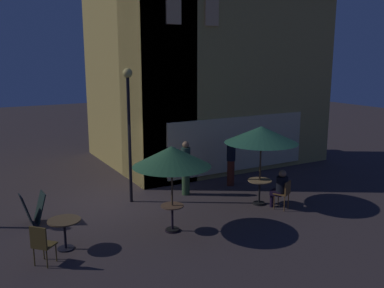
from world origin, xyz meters
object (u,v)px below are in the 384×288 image
Objects in this scene: street_lamp_near_corner at (129,115)px; patron_standing_2 at (186,167)px; cafe_chair_0 at (284,192)px; patron_seated_0 at (280,186)px; patron_standing_1 at (231,161)px; cafe_table_1 at (172,214)px; patio_umbrella_1 at (172,157)px; cafe_chair_1 at (41,242)px; cafe_table_0 at (260,187)px; patio_umbrella_0 at (261,135)px; menu_sandwich_board at (33,209)px; cafe_table_2 at (65,227)px.

patron_standing_2 is (1.87, -0.24, -1.86)m from street_lamp_near_corner.
cafe_chair_0 is 0.20m from patron_seated_0.
street_lamp_near_corner is at bearing 56.10° from patron_standing_2.
cafe_table_1 is at bearing 75.36° from patron_standing_1.
street_lamp_near_corner is 1.83× the size of patio_umbrella_1.
patio_umbrella_1 is 2.45× the size of cafe_chair_1.
cafe_table_0 is 6.74m from cafe_chair_1.
street_lamp_near_corner is 2.31× the size of patron_standing_2.
patio_umbrella_0 is at bearing 180.00° from cafe_table_0.
cafe_table_0 is at bearing -18.66° from menu_sandwich_board.
patron_standing_1 is (3.67, 2.59, -1.14)m from patio_umbrella_1.
cafe_chair_1 reaches higher than cafe_table_1.
patio_umbrella_0 is at bearing 1.91° from cafe_table_2.
cafe_table_0 is 0.83× the size of cafe_chair_1.
street_lamp_near_corner reaches higher than patron_seated_0.
cafe_table_0 is 0.45× the size of patron_standing_1.
menu_sandwich_board is at bearing -172.90° from street_lamp_near_corner.
patron_standing_2 is (5.14, 2.76, 0.39)m from cafe_chair_1.
menu_sandwich_board is at bearing 65.01° from patron_standing_2.
patio_umbrella_0 is 2.82m from patron_standing_2.
cafe_chair_1 is at bearing -137.21° from cafe_table_2.
patio_umbrella_1 reaches higher than cafe_chair_1.
cafe_chair_1 is (-3.27, -3.00, -2.25)m from street_lamp_near_corner.
menu_sandwich_board is 0.90× the size of cafe_chair_1.
patio_umbrella_0 reaches higher than patron_seated_0.
cafe_chair_0 reaches higher than cafe_table_1.
cafe_table_1 is at bearing -87.90° from street_lamp_near_corner.
cafe_table_0 is 0.43× the size of patron_standing_2.
cafe_table_2 is 0.87m from cafe_chair_1.
patio_umbrella_0 is 1.36× the size of patron_standing_2.
cafe_chair_1 reaches higher than cafe_table_0.
patron_standing_2 is at bearing -14.51° from cafe_chair_1.
cafe_table_0 is 3.66m from patio_umbrella_1.
patio_umbrella_0 reaches higher than cafe_table_2.
patron_seated_0 is 0.67× the size of patron_standing_2.
cafe_table_0 is at bearing 0.00° from patio_umbrella_0.
menu_sandwich_board is 7.29m from cafe_chair_0.
cafe_chair_0 is (0.37, -0.73, -1.67)m from patio_umbrella_0.
patron_seated_0 is 3.19m from patron_standing_2.
patio_umbrella_1 is at bearing -171.28° from patio_umbrella_0.
patio_umbrella_0 is 2.49m from patron_standing_1.
cafe_table_0 is 1.00× the size of cafe_table_2.
patron_standing_2 is at bearing -7.28° from street_lamp_near_corner.
patio_umbrella_1 reaches higher than cafe_table_1.
cafe_table_0 is 0.69m from patron_seated_0.
patio_umbrella_1 is 1.26× the size of patron_standing_2.
cafe_table_1 is 3.70m from cafe_chair_0.
patio_umbrella_0 reaches higher than menu_sandwich_board.
patron_seated_0 reaches higher than cafe_chair_0.
cafe_table_1 is 0.29× the size of patio_umbrella_0.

